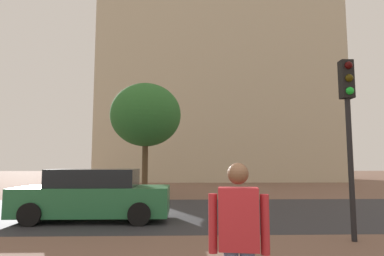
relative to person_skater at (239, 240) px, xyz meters
name	(u,v)px	position (x,y,z in m)	size (l,w,h in m)	color
ground_plane	(192,211)	(-0.21, 8.81, -0.96)	(120.00, 120.00, 0.00)	brown
street_asphalt_strip	(192,212)	(-0.21, 8.57, -0.96)	(120.00, 7.75, 0.00)	#2D2D33
landmark_building	(219,72)	(3.50, 32.09, 10.82)	(23.50, 13.33, 35.25)	beige
person_skater	(239,240)	(0.00, 0.00, 0.00)	(0.60, 0.34, 1.73)	slate
car_green	(94,196)	(-3.25, 6.87, -0.22)	(4.54, 2.03, 1.54)	#287042
traffic_light_pole	(348,112)	(3.25, 3.98, 1.94)	(0.28, 0.34, 4.12)	black
tree_curb_far	(146,115)	(-2.51, 13.96, 3.30)	(3.73, 3.73, 5.95)	#4C3823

